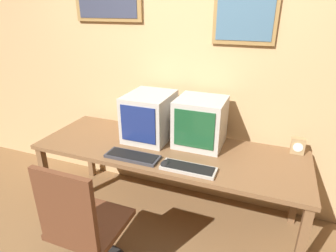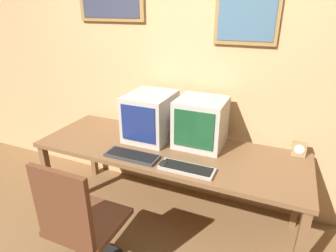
{
  "view_description": "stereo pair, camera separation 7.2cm",
  "coord_description": "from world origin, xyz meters",
  "px_view_note": "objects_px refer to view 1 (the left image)",
  "views": [
    {
      "loc": [
        0.75,
        -1.12,
        1.79
      ],
      "look_at": [
        0.0,
        0.82,
        0.91
      ],
      "focal_mm": 30.0,
      "sensor_mm": 36.0,
      "label": 1
    },
    {
      "loc": [
        0.82,
        -1.09,
        1.79
      ],
      "look_at": [
        0.0,
        0.82,
        0.91
      ],
      "focal_mm": 30.0,
      "sensor_mm": 36.0,
      "label": 2
    }
  ],
  "objects_px": {
    "monitor_left": "(150,116)",
    "desk_clock": "(298,146)",
    "keyboard_side": "(188,168)",
    "monitor_right": "(200,122)",
    "mouse_near_keyboard": "(165,164)",
    "office_chair": "(86,234)",
    "keyboard_main": "(133,156)"
  },
  "relations": [
    {
      "from": "monitor_left",
      "to": "desk_clock",
      "type": "bearing_deg",
      "value": 7.03
    },
    {
      "from": "monitor_left",
      "to": "keyboard_side",
      "type": "xyz_separation_m",
      "value": [
        0.49,
        -0.4,
        -0.19
      ]
    },
    {
      "from": "monitor_right",
      "to": "mouse_near_keyboard",
      "type": "bearing_deg",
      "value": -106.97
    },
    {
      "from": "monitor_right",
      "to": "keyboard_side",
      "type": "distance_m",
      "value": 0.48
    },
    {
      "from": "keyboard_side",
      "to": "office_chair",
      "type": "height_order",
      "value": "office_chair"
    },
    {
      "from": "mouse_near_keyboard",
      "to": "monitor_left",
      "type": "bearing_deg",
      "value": 127.14
    },
    {
      "from": "keyboard_side",
      "to": "monitor_left",
      "type": "bearing_deg",
      "value": 140.44
    },
    {
      "from": "mouse_near_keyboard",
      "to": "office_chair",
      "type": "bearing_deg",
      "value": -122.45
    },
    {
      "from": "keyboard_side",
      "to": "desk_clock",
      "type": "height_order",
      "value": "desk_clock"
    },
    {
      "from": "monitor_right",
      "to": "keyboard_side",
      "type": "xyz_separation_m",
      "value": [
        0.04,
        -0.44,
        -0.19
      ]
    },
    {
      "from": "monitor_right",
      "to": "desk_clock",
      "type": "height_order",
      "value": "monitor_right"
    },
    {
      "from": "monitor_left",
      "to": "mouse_near_keyboard",
      "type": "xyz_separation_m",
      "value": [
        0.31,
        -0.41,
        -0.18
      ]
    },
    {
      "from": "keyboard_main",
      "to": "desk_clock",
      "type": "relative_size",
      "value": 3.15
    },
    {
      "from": "monitor_right",
      "to": "keyboard_main",
      "type": "height_order",
      "value": "monitor_right"
    },
    {
      "from": "desk_clock",
      "to": "monitor_left",
      "type": "bearing_deg",
      "value": -172.97
    },
    {
      "from": "monitor_left",
      "to": "keyboard_main",
      "type": "xyz_separation_m",
      "value": [
        0.03,
        -0.39,
        -0.19
      ]
    },
    {
      "from": "keyboard_side",
      "to": "monitor_right",
      "type": "bearing_deg",
      "value": 95.14
    },
    {
      "from": "mouse_near_keyboard",
      "to": "desk_clock",
      "type": "height_order",
      "value": "desk_clock"
    },
    {
      "from": "monitor_left",
      "to": "office_chair",
      "type": "relative_size",
      "value": 0.47
    },
    {
      "from": "keyboard_main",
      "to": "keyboard_side",
      "type": "height_order",
      "value": "same"
    },
    {
      "from": "desk_clock",
      "to": "office_chair",
      "type": "relative_size",
      "value": 0.14
    },
    {
      "from": "desk_clock",
      "to": "keyboard_main",
      "type": "bearing_deg",
      "value": -155.53
    },
    {
      "from": "monitor_left",
      "to": "mouse_near_keyboard",
      "type": "relative_size",
      "value": 4.33
    },
    {
      "from": "keyboard_main",
      "to": "desk_clock",
      "type": "height_order",
      "value": "desk_clock"
    },
    {
      "from": "keyboard_main",
      "to": "desk_clock",
      "type": "bearing_deg",
      "value": 24.47
    },
    {
      "from": "monitor_left",
      "to": "keyboard_main",
      "type": "bearing_deg",
      "value": -85.63
    },
    {
      "from": "mouse_near_keyboard",
      "to": "keyboard_side",
      "type": "bearing_deg",
      "value": 2.75
    },
    {
      "from": "monitor_right",
      "to": "desk_clock",
      "type": "bearing_deg",
      "value": 8.41
    },
    {
      "from": "desk_clock",
      "to": "office_chair",
      "type": "height_order",
      "value": "office_chair"
    },
    {
      "from": "monitor_left",
      "to": "monitor_right",
      "type": "relative_size",
      "value": 1.13
    },
    {
      "from": "desk_clock",
      "to": "keyboard_side",
      "type": "bearing_deg",
      "value": -143.01
    },
    {
      "from": "monitor_left",
      "to": "office_chair",
      "type": "height_order",
      "value": "monitor_left"
    }
  ]
}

